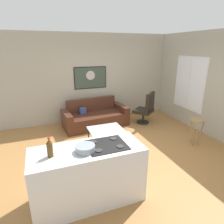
% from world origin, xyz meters
% --- Properties ---
extents(ground, '(6.40, 6.40, 0.04)m').
position_xyz_m(ground, '(0.00, 0.00, -0.02)').
color(ground, '#A4713D').
extents(back_wall, '(6.40, 0.05, 2.80)m').
position_xyz_m(back_wall, '(0.00, 2.42, 1.40)').
color(back_wall, '#B0A793').
rests_on(back_wall, ground).
extents(right_wall, '(0.05, 6.40, 2.80)m').
position_xyz_m(right_wall, '(2.62, 0.30, 1.40)').
color(right_wall, '#ADA996').
rests_on(right_wall, ground).
extents(couch, '(2.05, 1.06, 0.81)m').
position_xyz_m(couch, '(-0.17, 1.81, 0.27)').
color(couch, '#492619').
rests_on(couch, ground).
extents(coffee_table, '(0.85, 0.65, 0.40)m').
position_xyz_m(coffee_table, '(-0.26, 0.53, 0.37)').
color(coffee_table, silver).
rests_on(coffee_table, ground).
extents(armchair, '(0.77, 0.77, 1.03)m').
position_xyz_m(armchair, '(1.40, 1.38, 0.50)').
color(armchair, black).
rests_on(armchair, ground).
extents(bar_stool, '(0.35, 0.35, 0.68)m').
position_xyz_m(bar_stool, '(1.84, -0.32, 0.51)').
color(bar_stool, '#9D7948').
rests_on(bar_stool, ground).
extents(kitchen_counter, '(1.70, 0.71, 0.95)m').
position_xyz_m(kitchen_counter, '(-1.14, -1.20, 0.47)').
color(kitchen_counter, silver).
rests_on(kitchen_counter, ground).
extents(soda_bottle, '(0.08, 0.08, 0.29)m').
position_xyz_m(soda_bottle, '(-1.67, -1.23, 1.06)').
color(soda_bottle, '#533A12').
rests_on(soda_bottle, kitchen_counter).
extents(mixing_bowl, '(0.29, 0.29, 0.10)m').
position_xyz_m(mixing_bowl, '(-1.19, -1.26, 0.98)').
color(mixing_bowl, '#8A949B').
rests_on(mixing_bowl, kitchen_counter).
extents(wall_painting, '(1.07, 0.03, 0.70)m').
position_xyz_m(wall_painting, '(-0.12, 2.38, 1.43)').
color(wall_painting, black).
extents(window, '(0.03, 1.24, 1.61)m').
position_xyz_m(window, '(2.59, 0.90, 1.31)').
color(window, silver).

